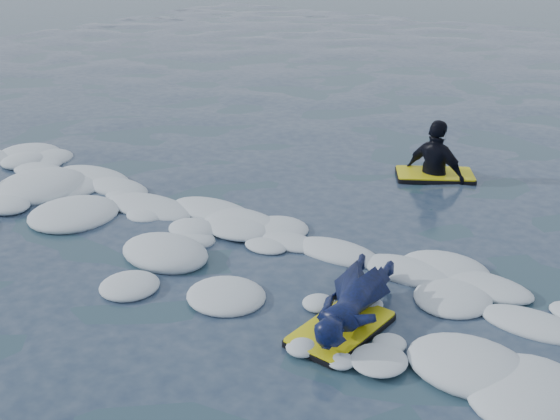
{
  "coord_description": "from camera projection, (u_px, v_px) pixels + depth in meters",
  "views": [
    {
      "loc": [
        5.78,
        -5.02,
        3.76
      ],
      "look_at": [
        1.28,
        1.6,
        0.37
      ],
      "focal_mm": 45.0,
      "sensor_mm": 36.0,
      "label": 1
    }
  ],
  "objects": [
    {
      "name": "ground",
      "position": [
        115.0,
        259.0,
        8.28
      ],
      "size": [
        120.0,
        120.0,
        0.0
      ],
      "primitive_type": "plane",
      "color": "#1C3943",
      "rests_on": "ground"
    },
    {
      "name": "foam_band",
      "position": [
        174.0,
        229.0,
        9.07
      ],
      "size": [
        12.0,
        3.1,
        0.3
      ],
      "primitive_type": null,
      "color": "silver",
      "rests_on": "ground"
    },
    {
      "name": "prone_woman_unit",
      "position": [
        353.0,
        303.0,
        6.9
      ],
      "size": [
        0.93,
        1.77,
        0.44
      ],
      "rotation": [
        0.0,
        0.0,
        1.49
      ],
      "color": "black",
      "rests_on": "ground"
    },
    {
      "name": "waiting_rider_unit",
      "position": [
        435.0,
        176.0,
        10.8
      ],
      "size": [
        1.34,
        1.15,
        1.76
      ],
      "rotation": [
        0.0,
        0.0,
        0.52
      ],
      "color": "black",
      "rests_on": "ground"
    }
  ]
}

